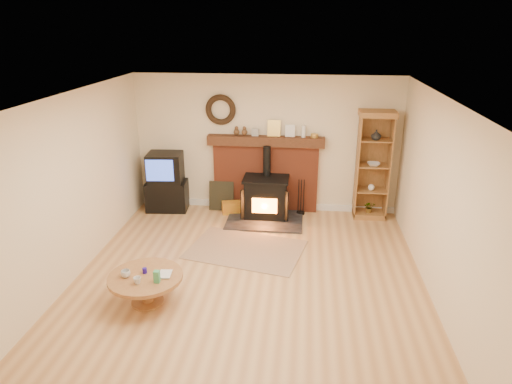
# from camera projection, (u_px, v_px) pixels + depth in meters

# --- Properties ---
(ground) EXTENTS (5.50, 5.50, 0.00)m
(ground) POSITION_uv_depth(u_px,v_px,m) (248.00, 280.00, 6.56)
(ground) COLOR #B37B4A
(ground) RESTS_ON ground
(room_shell) EXTENTS (5.02, 5.52, 2.61)m
(room_shell) POSITION_uv_depth(u_px,v_px,m) (247.00, 164.00, 6.05)
(room_shell) COLOR beige
(room_shell) RESTS_ON ground
(chimney_breast) EXTENTS (2.20, 0.22, 1.78)m
(chimney_breast) POSITION_uv_depth(u_px,v_px,m) (266.00, 171.00, 8.76)
(chimney_breast) COLOR #963E26
(chimney_breast) RESTS_ON ground
(wood_stove) EXTENTS (1.40, 1.00, 1.34)m
(wood_stove) POSITION_uv_depth(u_px,v_px,m) (266.00, 198.00, 8.54)
(wood_stove) COLOR black
(wood_stove) RESTS_ON ground
(area_rug) EXTENTS (2.02, 1.59, 0.01)m
(area_rug) POSITION_uv_depth(u_px,v_px,m) (246.00, 249.00, 7.43)
(area_rug) COLOR brown
(area_rug) RESTS_ON ground
(tv_unit) EXTENTS (0.82, 0.61, 1.14)m
(tv_unit) POSITION_uv_depth(u_px,v_px,m) (166.00, 183.00, 8.86)
(tv_unit) COLOR black
(tv_unit) RESTS_ON ground
(curio_cabinet) EXTENTS (0.65, 0.47, 2.02)m
(curio_cabinet) POSITION_uv_depth(u_px,v_px,m) (373.00, 165.00, 8.38)
(curio_cabinet) COLOR brown
(curio_cabinet) RESTS_ON ground
(firelog_box) EXTENTS (0.40, 0.31, 0.22)m
(firelog_box) POSITION_uv_depth(u_px,v_px,m) (232.00, 208.00, 8.82)
(firelog_box) COLOR yellow
(firelog_box) RESTS_ON ground
(leaning_painting) EXTENTS (0.48, 0.13, 0.57)m
(leaning_painting) POSITION_uv_depth(u_px,v_px,m) (221.00, 196.00, 8.92)
(leaning_painting) COLOR black
(leaning_painting) RESTS_ON ground
(fire_tools) EXTENTS (0.16, 0.16, 0.70)m
(fire_tools) POSITION_uv_depth(u_px,v_px,m) (301.00, 207.00, 8.77)
(fire_tools) COLOR black
(fire_tools) RESTS_ON ground
(coffee_table) EXTENTS (0.97, 0.97, 0.57)m
(coffee_table) POSITION_uv_depth(u_px,v_px,m) (146.00, 281.00, 5.92)
(coffee_table) COLOR brown
(coffee_table) RESTS_ON ground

